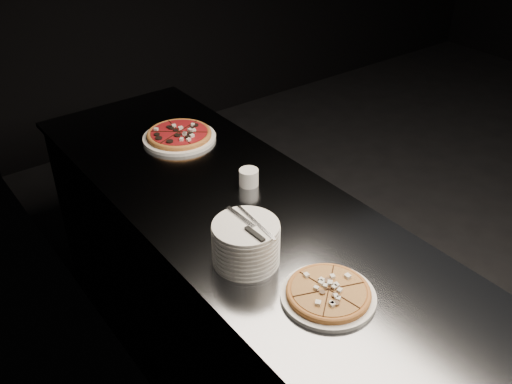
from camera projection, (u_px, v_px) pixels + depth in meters
wall_left at (148, 121)px, 1.58m from camera, size 0.02×5.00×2.80m
counter at (255, 310)px, 2.28m from camera, size 0.74×2.44×0.92m
pizza_mushroom at (328, 293)px, 1.67m from camera, size 0.32×0.32×0.03m
pizza_tomato at (179, 135)px, 2.51m from camera, size 0.37×0.37×0.04m
plate_stack at (246, 243)px, 1.78m from camera, size 0.21×0.21×0.14m
cutlery at (251, 226)px, 1.74m from camera, size 0.08×0.22×0.01m
ramekin at (249, 177)px, 2.19m from camera, size 0.07×0.07×0.07m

